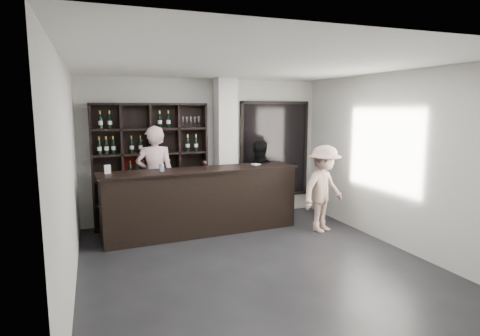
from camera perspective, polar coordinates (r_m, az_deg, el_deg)
name	(u,v)px	position (r m, az deg, el deg)	size (l,w,h in m)	color
floor	(256,264)	(6.16, 2.24, -13.51)	(5.00, 5.50, 0.01)	black
wine_shelf	(151,165)	(7.98, -12.54, 0.37)	(2.20, 0.35, 2.40)	black
structural_column	(226,150)	(8.20, -2.05, 2.53)	(0.40, 0.40, 2.90)	silver
glass_panel	(274,150)	(8.85, 4.91, 2.63)	(1.60, 0.08, 2.10)	black
tasting_counter	(202,201)	(7.46, -5.40, -4.69)	(3.65, 0.75, 1.20)	black
taster_pink	(155,177)	(7.86, -11.96, -1.30)	(0.72, 0.47, 1.98)	beige
taster_black	(258,181)	(8.24, 2.52, -1.83)	(0.80, 0.62, 1.65)	black
customer	(324,189)	(7.63, 11.81, -2.92)	(1.05, 0.61, 1.63)	tan
wine_glass	(205,164)	(7.31, -5.00, 0.53)	(0.07, 0.07, 0.18)	white
spit_cup	(162,168)	(7.17, -11.09, 0.05)	(0.10, 0.10, 0.13)	silver
napkin_stack	(256,164)	(7.83, 2.26, 0.52)	(0.13, 0.13, 0.02)	white
card_stand	(107,169)	(7.14, -18.33, -0.18)	(0.10, 0.05, 0.15)	white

